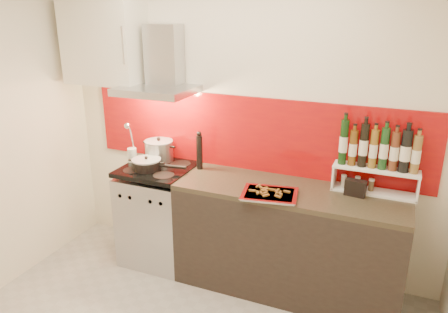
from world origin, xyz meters
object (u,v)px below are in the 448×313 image
at_px(range_stove, 160,215).
at_px(counter, 288,240).
at_px(stock_pot, 159,150).
at_px(saute_pan, 147,164).
at_px(baking_tray, 270,194).
at_px(pepper_mill, 199,151).

xyz_separation_m(range_stove, counter, (1.20, 0.00, 0.01)).
xyz_separation_m(stock_pot, saute_pan, (0.02, -0.24, -0.05)).
height_order(range_stove, counter, range_stove).
relative_size(counter, saute_pan, 3.67).
bearing_deg(range_stove, saute_pan, -123.96).
distance_m(range_stove, baking_tray, 1.20).
height_order(range_stove, stock_pot, stock_pot).
relative_size(range_stove, baking_tray, 1.98).
distance_m(stock_pot, baking_tray, 1.21).
xyz_separation_m(range_stove, stock_pot, (-0.07, 0.16, 0.56)).
distance_m(stock_pot, pepper_mill, 0.43).
relative_size(pepper_mill, baking_tray, 0.74).
bearing_deg(baking_tray, range_stove, 170.63).
bearing_deg(range_stove, baking_tray, -9.37).
bearing_deg(saute_pan, baking_tray, -5.26).
relative_size(saute_pan, pepper_mill, 1.45).
bearing_deg(counter, range_stove, -179.77).
bearing_deg(range_stove, stock_pot, 113.98).
xyz_separation_m(counter, pepper_mill, (-0.85, 0.13, 0.61)).
distance_m(counter, stock_pot, 1.40).
xyz_separation_m(range_stove, pepper_mill, (0.35, 0.13, 0.62)).
height_order(saute_pan, pepper_mill, pepper_mill).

